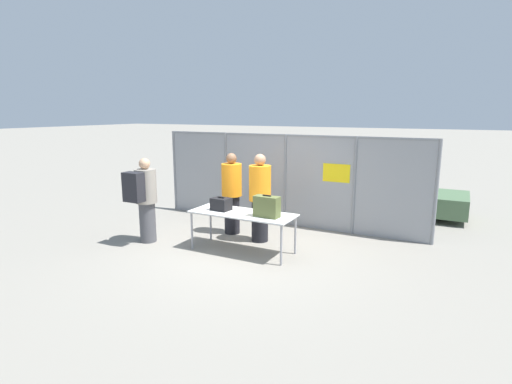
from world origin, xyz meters
name	(u,v)px	position (x,y,z in m)	size (l,w,h in m)	color
ground_plane	(243,250)	(0.00, 0.00, 0.00)	(120.00, 120.00, 0.00)	gray
fence_section	(285,178)	(0.01, 2.03, 1.11)	(6.53, 0.07, 2.12)	gray
inspection_table	(243,215)	(0.03, -0.06, 0.71)	(2.01, 0.77, 0.76)	silver
suitcase_black	(221,204)	(-0.43, -0.07, 0.88)	(0.37, 0.30, 0.26)	black
suitcase_olive	(267,207)	(0.57, -0.12, 0.95)	(0.48, 0.23, 0.41)	#566033
traveler_hooded	(144,197)	(-1.98, -0.50, 0.95)	(0.43, 0.66, 1.73)	#4C4C51
security_worker_near	(260,197)	(0.04, 0.66, 0.93)	(0.45, 0.45, 1.81)	black
security_worker_far	(232,192)	(-0.75, 0.87, 0.91)	(0.44, 0.44, 1.76)	black
utility_trailer	(409,201)	(2.49, 4.35, 0.37)	(3.56, 2.12, 0.62)	#4C6B47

